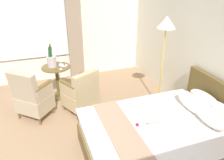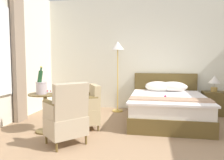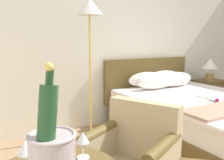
{
  "view_description": "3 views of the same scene",
  "coord_description": "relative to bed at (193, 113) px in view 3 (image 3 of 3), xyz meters",
  "views": [
    {
      "loc": [
        2.42,
        0.21,
        2.51
      ],
      "look_at": [
        -0.66,
        1.3,
        0.91
      ],
      "focal_mm": 35.0,
      "sensor_mm": 36.0,
      "label": 1
    },
    {
      "loc": [
        -0.05,
        -3.22,
        1.33
      ],
      "look_at": [
        -0.88,
        1.16,
        0.95
      ],
      "focal_mm": 35.0,
      "sensor_mm": 36.0,
      "label": 2
    },
    {
      "loc": [
        -2.33,
        -0.52,
        1.34
      ],
      "look_at": [
        -1.19,
        1.46,
        0.96
      ],
      "focal_mm": 40.0,
      "sensor_mm": 36.0,
      "label": 3
    }
  ],
  "objects": [
    {
      "name": "bedside_lamp",
      "position": [
        1.16,
        0.7,
        0.52
      ],
      "size": [
        0.28,
        0.28,
        0.4
      ],
      "color": "#A17D3C",
      "rests_on": "nightstand"
    },
    {
      "name": "snack_plate",
      "position": [
        -2.31,
        -1.11,
        0.41
      ],
      "size": [
        0.16,
        0.16,
        0.04
      ],
      "color": "white",
      "rests_on": "side_table_round"
    },
    {
      "name": "nightstand",
      "position": [
        1.16,
        0.7,
        -0.04
      ],
      "size": [
        0.54,
        0.41,
        0.58
      ],
      "color": "brown",
      "rests_on": "ground"
    },
    {
      "name": "wall_headboard_side",
      "position": [
        -0.28,
        1.14,
        1.21
      ],
      "size": [
        6.23,
        0.12,
        3.08
      ],
      "color": "silver",
      "rests_on": "ground"
    },
    {
      "name": "champagne_bucket",
      "position": [
        -2.34,
        -1.35,
        0.55
      ],
      "size": [
        0.2,
        0.2,
        0.52
      ],
      "color": "#B7A8AD",
      "rests_on": "side_table_round"
    },
    {
      "name": "wine_glass_near_bucket",
      "position": [
        -2.14,
        -1.19,
        0.5
      ],
      "size": [
        0.07,
        0.07,
        0.14
      ],
      "color": "white",
      "rests_on": "side_table_round"
    },
    {
      "name": "bed",
      "position": [
        0.0,
        0.0,
        0.0
      ],
      "size": [
        1.65,
        2.22,
        1.01
      ],
      "color": "brown",
      "rests_on": "ground"
    },
    {
      "name": "floor_lamp_brass",
      "position": [
        -1.24,
        0.65,
        1.23
      ],
      "size": [
        0.34,
        0.34,
        1.85
      ],
      "color": "gold",
      "rests_on": "ground"
    },
    {
      "name": "wine_glass_near_edge",
      "position": [
        -2.41,
        -1.14,
        0.5
      ],
      "size": [
        0.08,
        0.08,
        0.14
      ],
      "color": "white",
      "rests_on": "side_table_round"
    }
  ]
}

